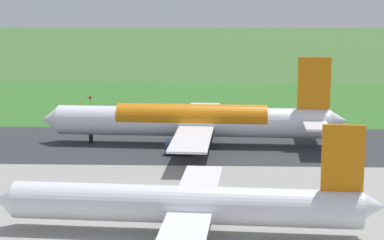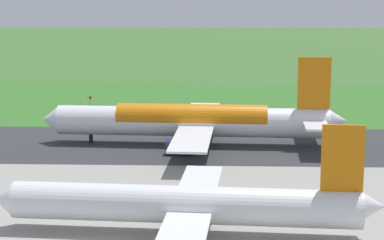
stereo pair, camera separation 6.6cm
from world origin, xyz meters
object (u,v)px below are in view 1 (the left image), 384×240
airliner_parked_mid (187,204)px  no_stopping_sign (90,101)px  traffic_cone_orange (80,103)px  airliner_main (194,121)px

airliner_parked_mid → no_stopping_sign: 88.27m
airliner_parked_mid → no_stopping_sign: (26.49, -84.18, -2.01)m
airliner_parked_mid → no_stopping_sign: airliner_parked_mid is taller
traffic_cone_orange → airliner_main: bearing=124.0°
no_stopping_sign → traffic_cone_orange: no_stopping_sign is taller
traffic_cone_orange → no_stopping_sign: bearing=130.5°
no_stopping_sign → airliner_parked_mid: bearing=107.5°
airliner_parked_mid → traffic_cone_orange: (29.55, -87.77, -3.23)m
airliner_main → traffic_cone_orange: (28.92, -42.89, -4.08)m
airliner_main → airliner_parked_mid: bearing=90.8°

